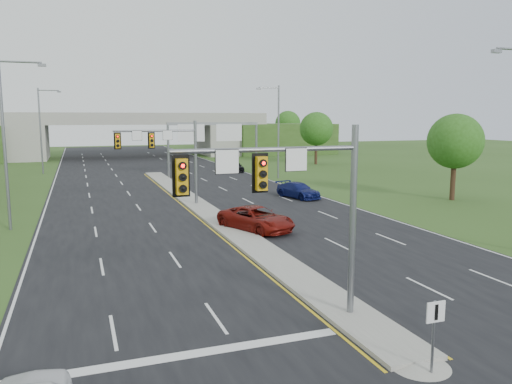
{
  "coord_description": "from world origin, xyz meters",
  "views": [
    {
      "loc": [
        -9.14,
        -15.27,
        7.24
      ],
      "look_at": [
        0.42,
        11.43,
        3.0
      ],
      "focal_mm": 35.0,
      "sensor_mm": 36.0,
      "label": 1
    }
  ],
  "objects_px": {
    "car_far_b": "(298,190)",
    "car_far_c": "(235,166)",
    "overpass": "(129,138)",
    "car_far_a": "(256,219)",
    "signal_mast_near": "(296,193)",
    "keep_right_sign": "(435,325)",
    "sign_gantry": "(212,134)",
    "signal_mast_far": "(168,149)"
  },
  "relations": [
    {
      "from": "signal_mast_near",
      "to": "overpass",
      "type": "height_order",
      "value": "overpass"
    },
    {
      "from": "car_far_b",
      "to": "signal_mast_near",
      "type": "bearing_deg",
      "value": -130.33
    },
    {
      "from": "car_far_b",
      "to": "car_far_c",
      "type": "distance_m",
      "value": 23.33
    },
    {
      "from": "sign_gantry",
      "to": "car_far_a",
      "type": "xyz_separation_m",
      "value": [
        -5.18,
        -30.52,
        -4.45
      ]
    },
    {
      "from": "signal_mast_far",
      "to": "keep_right_sign",
      "type": "height_order",
      "value": "signal_mast_far"
    },
    {
      "from": "signal_mast_near",
      "to": "car_far_c",
      "type": "relative_size",
      "value": 1.7
    },
    {
      "from": "signal_mast_near",
      "to": "keep_right_sign",
      "type": "height_order",
      "value": "signal_mast_near"
    },
    {
      "from": "overpass",
      "to": "sign_gantry",
      "type": "bearing_deg",
      "value": -79.21
    },
    {
      "from": "signal_mast_near",
      "to": "car_far_c",
      "type": "bearing_deg",
      "value": 75.05
    },
    {
      "from": "sign_gantry",
      "to": "car_far_b",
      "type": "distance_m",
      "value": 20.12
    },
    {
      "from": "keep_right_sign",
      "to": "car_far_a",
      "type": "height_order",
      "value": "keep_right_sign"
    },
    {
      "from": "signal_mast_far",
      "to": "car_far_a",
      "type": "xyz_separation_m",
      "value": [
        3.76,
        -10.52,
        -3.94
      ]
    },
    {
      "from": "keep_right_sign",
      "to": "car_far_a",
      "type": "distance_m",
      "value": 19.0
    },
    {
      "from": "overpass",
      "to": "car_far_a",
      "type": "height_order",
      "value": "overpass"
    },
    {
      "from": "signal_mast_far",
      "to": "keep_right_sign",
      "type": "bearing_deg",
      "value": -85.61
    },
    {
      "from": "signal_mast_near",
      "to": "keep_right_sign",
      "type": "relative_size",
      "value": 3.18
    },
    {
      "from": "signal_mast_near",
      "to": "signal_mast_far",
      "type": "relative_size",
      "value": 1.0
    },
    {
      "from": "signal_mast_near",
      "to": "car_far_a",
      "type": "relative_size",
      "value": 1.26
    },
    {
      "from": "sign_gantry",
      "to": "overpass",
      "type": "bearing_deg",
      "value": 100.79
    },
    {
      "from": "keep_right_sign",
      "to": "car_far_a",
      "type": "bearing_deg",
      "value": 85.47
    },
    {
      "from": "keep_right_sign",
      "to": "overpass",
      "type": "height_order",
      "value": "overpass"
    },
    {
      "from": "signal_mast_far",
      "to": "keep_right_sign",
      "type": "xyz_separation_m",
      "value": [
        2.26,
        -29.45,
        -3.21
      ]
    },
    {
      "from": "keep_right_sign",
      "to": "car_far_c",
      "type": "xyz_separation_m",
      "value": [
        10.8,
        53.35,
        -0.8
      ]
    },
    {
      "from": "signal_mast_far",
      "to": "overpass",
      "type": "xyz_separation_m",
      "value": [
        2.26,
        55.07,
        -1.17
      ]
    },
    {
      "from": "signal_mast_far",
      "to": "sign_gantry",
      "type": "height_order",
      "value": "signal_mast_far"
    },
    {
      "from": "signal_mast_far",
      "to": "overpass",
      "type": "height_order",
      "value": "overpass"
    },
    {
      "from": "car_far_b",
      "to": "car_far_c",
      "type": "xyz_separation_m",
      "value": [
        1.24,
        23.3,
        0.01
      ]
    },
    {
      "from": "signal_mast_near",
      "to": "car_far_a",
      "type": "bearing_deg",
      "value": 75.43
    },
    {
      "from": "sign_gantry",
      "to": "signal_mast_far",
      "type": "bearing_deg",
      "value": -114.11
    },
    {
      "from": "car_far_a",
      "to": "car_far_c",
      "type": "relative_size",
      "value": 1.35
    },
    {
      "from": "car_far_c",
      "to": "keep_right_sign",
      "type": "bearing_deg",
      "value": -101.6
    },
    {
      "from": "overpass",
      "to": "car_far_a",
      "type": "relative_size",
      "value": 14.45
    },
    {
      "from": "signal_mast_far",
      "to": "overpass",
      "type": "relative_size",
      "value": 0.09
    },
    {
      "from": "signal_mast_near",
      "to": "keep_right_sign",
      "type": "distance_m",
      "value": 5.94
    },
    {
      "from": "keep_right_sign",
      "to": "sign_gantry",
      "type": "relative_size",
      "value": 0.19
    },
    {
      "from": "overpass",
      "to": "car_far_a",
      "type": "distance_m",
      "value": 65.67
    },
    {
      "from": "keep_right_sign",
      "to": "sign_gantry",
      "type": "distance_m",
      "value": 50.04
    },
    {
      "from": "signal_mast_near",
      "to": "overpass",
      "type": "distance_m",
      "value": 80.11
    },
    {
      "from": "signal_mast_near",
      "to": "car_far_c",
      "type": "xyz_separation_m",
      "value": [
        13.06,
        48.9,
        -4.0
      ]
    },
    {
      "from": "signal_mast_far",
      "to": "car_far_b",
      "type": "xyz_separation_m",
      "value": [
        11.82,
        0.61,
        -4.01
      ]
    },
    {
      "from": "sign_gantry",
      "to": "car_far_c",
      "type": "distance_m",
      "value": 7.25
    },
    {
      "from": "signal_mast_near",
      "to": "sign_gantry",
      "type": "height_order",
      "value": "signal_mast_near"
    }
  ]
}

